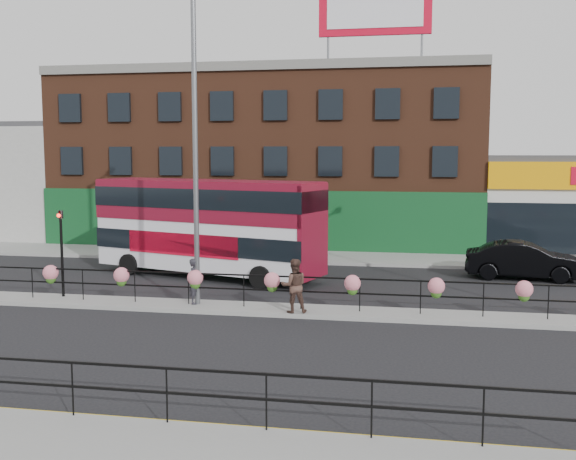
% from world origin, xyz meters
% --- Properties ---
extents(ground, '(120.00, 120.00, 0.00)m').
position_xyz_m(ground, '(0.00, 0.00, 0.00)').
color(ground, black).
rests_on(ground, ground).
extents(north_pavement, '(60.00, 4.00, 0.15)m').
position_xyz_m(north_pavement, '(0.00, 12.00, 0.07)').
color(north_pavement, gray).
rests_on(north_pavement, ground).
extents(median, '(60.00, 1.60, 0.15)m').
position_xyz_m(median, '(0.00, 0.00, 0.07)').
color(median, gray).
rests_on(median, ground).
extents(yellow_line_inner, '(60.00, 0.10, 0.01)m').
position_xyz_m(yellow_line_inner, '(0.00, -9.70, 0.01)').
color(yellow_line_inner, gold).
rests_on(yellow_line_inner, ground).
extents(yellow_line_outer, '(60.00, 0.10, 0.01)m').
position_xyz_m(yellow_line_outer, '(0.00, -9.88, 0.01)').
color(yellow_line_outer, gold).
rests_on(yellow_line_outer, ground).
extents(brick_building, '(25.00, 12.21, 10.30)m').
position_xyz_m(brick_building, '(-4.00, 19.96, 5.13)').
color(brick_building, brown).
rests_on(brick_building, ground).
extents(billboard, '(6.00, 0.29, 4.40)m').
position_xyz_m(billboard, '(2.50, 14.99, 13.18)').
color(billboard, red).
rests_on(billboard, brick_building).
extents(median_railing, '(30.04, 0.56, 1.23)m').
position_xyz_m(median_railing, '(-0.00, 0.00, 1.05)').
color(median_railing, black).
rests_on(median_railing, median).
extents(south_railing, '(20.04, 0.05, 1.12)m').
position_xyz_m(south_railing, '(-2.00, -10.10, 0.96)').
color(south_railing, black).
rests_on(south_railing, south_pavement).
extents(double_decker_bus, '(10.80, 5.54, 4.26)m').
position_xyz_m(double_decker_bus, '(-4.11, 5.90, 2.62)').
color(double_decker_bus, silver).
rests_on(double_decker_bus, ground).
extents(car, '(2.63, 5.24, 1.62)m').
position_xyz_m(car, '(9.48, 7.94, 0.81)').
color(car, black).
rests_on(car, ground).
extents(pedestrian_a, '(0.60, 0.40, 1.61)m').
position_xyz_m(pedestrian_a, '(-2.79, 0.12, 0.95)').
color(pedestrian_a, '#26252C').
rests_on(pedestrian_a, median).
extents(pedestrian_b, '(1.22, 1.12, 1.80)m').
position_xyz_m(pedestrian_b, '(0.86, -0.55, 1.05)').
color(pedestrian_b, '#4C332A').
rests_on(pedestrian_b, median).
extents(lamp_column_west, '(0.40, 1.95, 11.13)m').
position_xyz_m(lamp_column_west, '(-2.71, 0.39, 6.75)').
color(lamp_column_west, slate).
rests_on(lamp_column_west, median).
extents(traffic_light_median, '(0.15, 0.28, 3.65)m').
position_xyz_m(traffic_light_median, '(-8.00, 0.39, 2.47)').
color(traffic_light_median, black).
rests_on(traffic_light_median, median).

